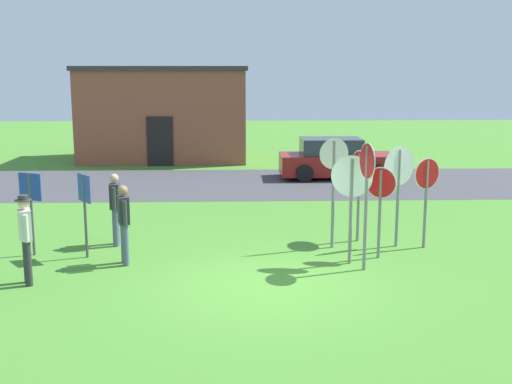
% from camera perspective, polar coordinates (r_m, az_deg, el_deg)
% --- Properties ---
extents(ground_plane, '(80.00, 80.00, 0.00)m').
position_cam_1_polar(ground_plane, '(12.35, 1.22, -8.26)').
color(ground_plane, '#47842D').
extents(street_asphalt, '(60.00, 6.40, 0.01)m').
position_cam_1_polar(street_asphalt, '(23.10, -0.33, 0.78)').
color(street_asphalt, '#424247').
rests_on(street_asphalt, ground).
extents(building_background, '(7.47, 4.60, 4.19)m').
position_cam_1_polar(building_background, '(29.56, -8.12, 6.97)').
color(building_background, brown).
rests_on(building_background, ground).
extents(parked_car_on_street, '(4.30, 2.03, 1.51)m').
position_cam_1_polar(parked_car_on_street, '(24.37, 7.10, 2.85)').
color(parked_car_on_street, maroon).
rests_on(parked_car_on_street, ground).
extents(stop_sign_low_front, '(0.68, 0.21, 2.53)m').
position_cam_1_polar(stop_sign_low_front, '(14.59, 6.91, 1.57)').
color(stop_sign_low_front, slate).
rests_on(stop_sign_low_front, ground).
extents(stop_sign_leaning_right, '(0.17, 0.73, 2.62)m').
position_cam_1_polar(stop_sign_leaning_right, '(13.00, 9.81, 0.71)').
color(stop_sign_leaning_right, slate).
rests_on(stop_sign_leaning_right, ground).
extents(stop_sign_nearest, '(0.60, 0.34, 2.00)m').
position_cam_1_polar(stop_sign_nearest, '(13.98, 11.00, -0.44)').
color(stop_sign_nearest, slate).
rests_on(stop_sign_nearest, ground).
extents(stop_sign_leaning_left, '(0.66, 0.33, 2.09)m').
position_cam_1_polar(stop_sign_leaning_left, '(15.03, 14.93, 0.42)').
color(stop_sign_leaning_left, slate).
rests_on(stop_sign_leaning_left, ground).
extents(stop_sign_rear_right, '(0.81, 0.34, 2.31)m').
position_cam_1_polar(stop_sign_rear_right, '(13.43, 8.49, 0.22)').
color(stop_sign_rear_right, slate).
rests_on(stop_sign_rear_right, ground).
extents(stop_sign_tallest, '(0.23, 0.87, 2.19)m').
position_cam_1_polar(stop_sign_tallest, '(15.28, 9.15, 1.17)').
color(stop_sign_tallest, slate).
rests_on(stop_sign_tallest, ground).
extents(stop_sign_center_cluster, '(0.79, 0.43, 2.33)m').
position_cam_1_polar(stop_sign_center_cluster, '(14.96, 12.58, 1.24)').
color(stop_sign_center_cluster, slate).
rests_on(stop_sign_center_cluster, ground).
extents(person_in_dark_shirt, '(0.34, 0.53, 1.74)m').
position_cam_1_polar(person_in_dark_shirt, '(12.87, -19.83, -3.55)').
color(person_in_dark_shirt, '#2D2D33').
rests_on(person_in_dark_shirt, ground).
extents(person_on_left, '(0.31, 0.55, 1.69)m').
position_cam_1_polar(person_on_left, '(13.65, -11.68, -2.47)').
color(person_on_left, '#4C5670').
rests_on(person_on_left, ground).
extents(person_near_signs, '(0.25, 0.57, 1.69)m').
position_cam_1_polar(person_near_signs, '(15.18, -12.43, -1.16)').
color(person_near_signs, '#4C5670').
rests_on(person_near_signs, ground).
extents(info_panel_leftmost, '(0.37, 0.50, 1.84)m').
position_cam_1_polar(info_panel_leftmost, '(14.27, -15.01, -0.73)').
color(info_panel_leftmost, '#4C4C51').
rests_on(info_panel_leftmost, ground).
extents(info_panel_middle, '(0.55, 0.28, 1.84)m').
position_cam_1_polar(info_panel_middle, '(14.80, -19.41, -0.58)').
color(info_panel_middle, '#4C4C51').
rests_on(info_panel_middle, ground).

